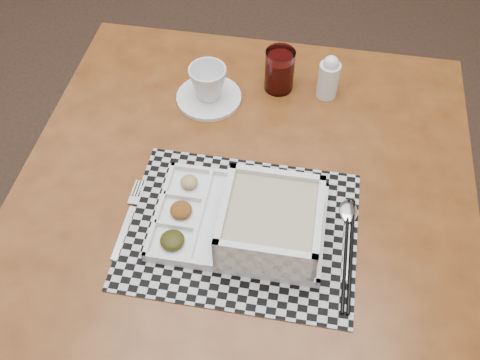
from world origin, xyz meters
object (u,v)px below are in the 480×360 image
cup (208,83)px  juice_glass (279,72)px  creamer_bottle (329,77)px  dining_table (245,202)px  serving_tray (261,224)px

cup → juice_glass: (0.16, 0.06, -0.00)m
creamer_bottle → cup: bearing=-170.7°
dining_table → juice_glass: size_ratio=9.57×
serving_tray → cup: (-0.15, 0.36, 0.01)m
cup → juice_glass: size_ratio=0.84×
juice_glass → serving_tray: bearing=-91.3°
serving_tray → cup: bearing=112.4°
dining_table → cup: (-0.11, 0.23, 0.12)m
creamer_bottle → dining_table: bearing=-120.4°
cup → dining_table: bearing=-60.5°
serving_tray → cup: 0.39m
dining_table → creamer_bottle: size_ratio=8.94×
dining_table → serving_tray: (0.04, -0.13, 0.11)m
serving_tray → juice_glass: 0.41m
serving_tray → cup: serving_tray is taller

